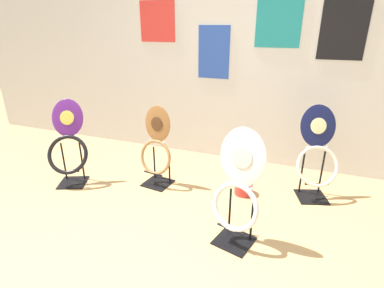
{
  "coord_description": "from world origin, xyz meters",
  "views": [
    {
      "loc": [
        0.74,
        -1.47,
        1.62
      ],
      "look_at": [
        -0.2,
        1.02,
        0.55
      ],
      "focal_mm": 28.0,
      "sensor_mm": 36.0,
      "label": 1
    }
  ],
  "objects_px": {
    "toilet_seat_display_woodgrain": "(157,148)",
    "toilet_seat_display_purple_note": "(68,146)",
    "toilet_seat_display_white_plain": "(238,191)",
    "paint_can": "(244,188)",
    "toilet_seat_display_navy_moon": "(317,157)"
  },
  "relations": [
    {
      "from": "paint_can",
      "to": "toilet_seat_display_white_plain",
      "type": "bearing_deg",
      "value": -83.61
    },
    {
      "from": "toilet_seat_display_woodgrain",
      "to": "paint_can",
      "type": "relative_size",
      "value": 4.61
    },
    {
      "from": "toilet_seat_display_white_plain",
      "to": "toilet_seat_display_navy_moon",
      "type": "distance_m",
      "value": 1.09
    },
    {
      "from": "toilet_seat_display_white_plain",
      "to": "toilet_seat_display_purple_note",
      "type": "bearing_deg",
      "value": 170.31
    },
    {
      "from": "toilet_seat_display_woodgrain",
      "to": "toilet_seat_display_purple_note",
      "type": "height_order",
      "value": "toilet_seat_display_purple_note"
    },
    {
      "from": "toilet_seat_display_purple_note",
      "to": "toilet_seat_display_white_plain",
      "type": "bearing_deg",
      "value": -9.69
    },
    {
      "from": "toilet_seat_display_woodgrain",
      "to": "toilet_seat_display_white_plain",
      "type": "bearing_deg",
      "value": -31.88
    },
    {
      "from": "toilet_seat_display_purple_note",
      "to": "paint_can",
      "type": "bearing_deg",
      "value": 13.0
    },
    {
      "from": "paint_can",
      "to": "toilet_seat_display_purple_note",
      "type": "bearing_deg",
      "value": -167.0
    },
    {
      "from": "paint_can",
      "to": "toilet_seat_display_woodgrain",
      "type": "bearing_deg",
      "value": -172.74
    },
    {
      "from": "toilet_seat_display_purple_note",
      "to": "toilet_seat_display_navy_moon",
      "type": "xyz_separation_m",
      "value": [
        2.45,
        0.61,
        0.0
      ]
    },
    {
      "from": "toilet_seat_display_woodgrain",
      "to": "toilet_seat_display_navy_moon",
      "type": "height_order",
      "value": "toilet_seat_display_navy_moon"
    },
    {
      "from": "toilet_seat_display_navy_moon",
      "to": "paint_can",
      "type": "distance_m",
      "value": 0.77
    },
    {
      "from": "toilet_seat_display_white_plain",
      "to": "paint_can",
      "type": "distance_m",
      "value": 0.84
    },
    {
      "from": "toilet_seat_display_woodgrain",
      "to": "toilet_seat_display_purple_note",
      "type": "relative_size",
      "value": 0.96
    }
  ]
}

